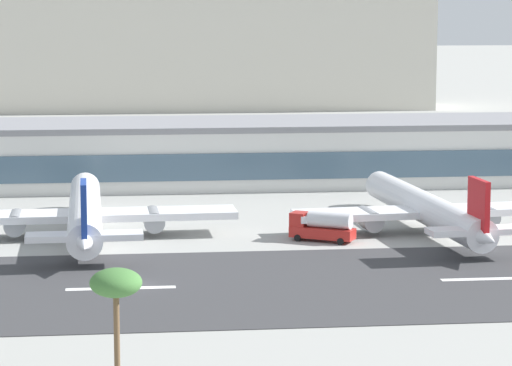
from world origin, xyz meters
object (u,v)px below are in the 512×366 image
distant_hotel_block (211,50)px  palm_tree_0 (116,286)px  terminal_building (224,152)px  service_fuel_truck_0 (322,226)px  airliner_red_tail_gate_2 (429,210)px  airliner_navy_tail_gate_1 (85,214)px

distant_hotel_block → palm_tree_0: size_ratio=12.00×
terminal_building → service_fuel_truck_0: 52.89m
distant_hotel_block → palm_tree_0: distant_hotel_block is taller
terminal_building → palm_tree_0: size_ratio=19.52×
airliner_red_tail_gate_2 → palm_tree_0: 77.35m
terminal_building → distant_hotel_block: (8.23, 145.46, 11.55)m
airliner_navy_tail_gate_1 → airliner_red_tail_gate_2: bearing=-93.6°
palm_tree_0 → airliner_red_tail_gate_2: bearing=57.3°
distant_hotel_block → airliner_red_tail_gate_2: size_ratio=2.65×
palm_tree_0 → service_fuel_truck_0: bearing=66.6°
terminal_building → palm_tree_0: 114.72m
distant_hotel_block → service_fuel_truck_0: size_ratio=14.65×
airliner_navy_tail_gate_1 → palm_tree_0: bearing=-177.7°
airliner_navy_tail_gate_1 → airliner_red_tail_gate_2: airliner_navy_tail_gate_1 is taller
airliner_red_tail_gate_2 → distant_hotel_block: bearing=-0.6°
terminal_building → palm_tree_0: terminal_building is taller
service_fuel_truck_0 → palm_tree_0: palm_tree_0 is taller
airliner_red_tail_gate_2 → service_fuel_truck_0: bearing=98.7°
service_fuel_truck_0 → airliner_navy_tail_gate_1: bearing=19.8°
distant_hotel_block → airliner_red_tail_gate_2: 194.90m
terminal_building → service_fuel_truck_0: bearing=-80.8°
terminal_building → service_fuel_truck_0: (8.48, -52.09, -3.37)m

